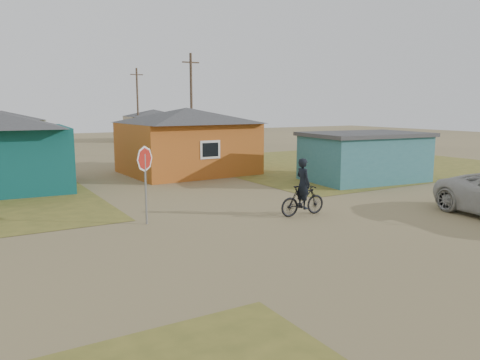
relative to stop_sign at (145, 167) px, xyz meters
name	(u,v)px	position (x,y,z in m)	size (l,w,h in m)	color
ground	(296,232)	(3.82, -3.38, -1.96)	(120.00, 120.00, 0.00)	#8C7A51
grass_ne	(342,163)	(17.82, 9.62, -1.95)	(20.00, 18.00, 0.00)	olive
house_yellow	(187,140)	(6.32, 10.62, 0.05)	(7.72, 6.76, 3.90)	#B3581B
shed_turquoise	(364,156)	(13.32, 3.12, -0.65)	(6.71, 4.93, 2.60)	#37747B
house_pale_west	(3,131)	(-2.18, 30.62, -0.10)	(7.04, 6.15, 3.60)	#9BA68F
house_beige_east	(154,125)	(13.82, 36.62, -0.10)	(6.95, 6.05, 3.60)	tan
utility_pole_near	(191,104)	(10.32, 18.62, 2.18)	(1.40, 0.20, 8.00)	#4F3D2F
utility_pole_far	(138,104)	(11.32, 34.62, 2.18)	(1.40, 0.20, 8.00)	#4F3D2F
stop_sign	(145,167)	(0.00, 0.00, 0.00)	(0.86, 0.25, 2.69)	gray
cyclist	(303,195)	(5.40, -1.69, -1.18)	(1.90, 0.70, 2.13)	black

